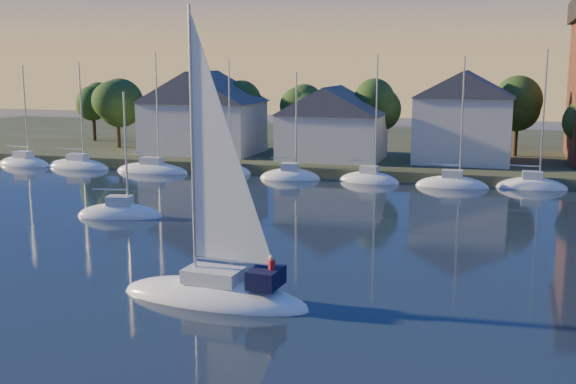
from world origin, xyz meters
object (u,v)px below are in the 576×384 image
at_px(drifting_sailboat_left, 120,216).
at_px(clubhouse_centre, 332,122).
at_px(hero_sailboat, 216,288).
at_px(clubhouse_east, 464,116).
at_px(clubhouse_west, 203,111).

bearing_deg(drifting_sailboat_left, clubhouse_centre, 59.89).
distance_m(clubhouse_centre, hero_sailboat, 46.08).
bearing_deg(hero_sailboat, clubhouse_east, -96.90).
xyz_separation_m(clubhouse_east, drifting_sailboat_left, (-23.30, -31.67, -5.90)).
relative_size(clubhouse_east, drifting_sailboat_left, 0.99).
relative_size(hero_sailboat, drifting_sailboat_left, 1.46).
height_order(hero_sailboat, drifting_sailboat_left, hero_sailboat).
relative_size(clubhouse_centre, clubhouse_east, 1.10).
distance_m(clubhouse_east, hero_sailboat, 48.58).
bearing_deg(clubhouse_west, hero_sailboat, -65.19).
bearing_deg(clubhouse_west, drifting_sailboat_left, -77.68).
bearing_deg(clubhouse_east, drifting_sailboat_left, -126.34).
relative_size(clubhouse_west, clubhouse_east, 1.30).
xyz_separation_m(hero_sailboat, drifting_sailboat_left, (-14.81, 15.86, -0.54)).
bearing_deg(clubhouse_centre, clubhouse_east, 8.13).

